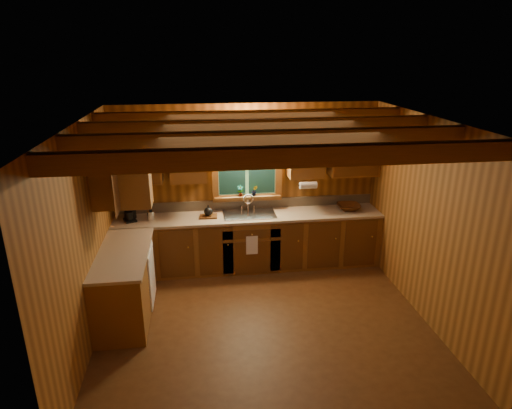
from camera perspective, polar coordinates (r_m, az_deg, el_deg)
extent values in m
plane|color=#512E13|center=(5.93, 1.07, -15.01)|extent=(4.20, 4.20, 0.00)
plane|color=brown|center=(4.95, 1.26, 10.64)|extent=(4.20, 4.20, 0.00)
plane|color=brown|center=(7.08, -1.19, 2.56)|extent=(4.20, 0.00, 4.20)
plane|color=brown|center=(3.66, 5.87, -14.87)|extent=(4.20, 0.00, 4.20)
plane|color=brown|center=(5.42, -21.42, -4.29)|extent=(0.00, 3.80, 3.80)
plane|color=brown|center=(5.98, 21.47, -2.09)|extent=(0.00, 3.80, 3.80)
cube|color=brown|center=(3.81, 4.06, 6.22)|extent=(4.20, 0.14, 0.18)
cube|color=brown|center=(4.58, 2.04, 8.51)|extent=(4.20, 0.14, 0.18)
cube|color=brown|center=(5.36, 0.58, 10.13)|extent=(4.20, 0.14, 0.18)
cube|color=brown|center=(6.14, -0.51, 11.33)|extent=(4.20, 0.14, 0.18)
cube|color=brown|center=(7.10, -0.86, -4.90)|extent=(4.20, 0.62, 0.86)
cube|color=brown|center=(6.15, -16.59, -9.86)|extent=(0.62, 1.60, 0.86)
cube|color=tan|center=(6.93, -0.88, -1.50)|extent=(4.20, 0.66, 0.04)
cube|color=tan|center=(5.95, -16.91, -6.06)|extent=(0.64, 1.60, 0.04)
cube|color=tan|center=(7.17, -1.16, 0.08)|extent=(4.20, 0.02, 0.16)
cube|color=white|center=(6.28, -13.42, -8.91)|extent=(0.02, 0.60, 0.80)
cube|color=brown|center=(6.80, -15.51, 5.85)|extent=(0.78, 0.34, 0.78)
cube|color=brown|center=(6.74, -8.90, 6.21)|extent=(0.55, 0.34, 0.78)
cube|color=brown|center=(6.94, 6.55, 6.71)|extent=(0.55, 0.34, 0.78)
cube|color=brown|center=(7.17, 12.65, 6.77)|extent=(0.78, 0.34, 0.78)
cube|color=brown|center=(5.84, -19.00, 3.30)|extent=(0.34, 1.10, 0.78)
cube|color=brown|center=(6.87, -1.20, 8.06)|extent=(1.12, 0.08, 0.10)
cube|color=brown|center=(7.10, -1.15, 0.93)|extent=(1.12, 0.08, 0.10)
cube|color=brown|center=(6.94, -5.37, 4.27)|extent=(0.10, 0.08, 0.80)
cube|color=brown|center=(7.05, 2.96, 4.57)|extent=(0.10, 0.08, 0.80)
cube|color=#4E7D34|center=(7.01, -1.20, 4.51)|extent=(0.92, 0.01, 0.80)
cube|color=#123332|center=(7.01, -3.12, 2.99)|extent=(0.42, 0.02, 0.42)
cube|color=#123332|center=(7.06, 0.76, 3.14)|extent=(0.42, 0.02, 0.42)
cylinder|color=black|center=(6.98, -1.18, 4.61)|extent=(0.92, 0.01, 0.01)
cube|color=brown|center=(7.06, -1.11, 0.98)|extent=(1.06, 0.14, 0.04)
cylinder|color=black|center=(6.83, -1.21, 9.95)|extent=(0.08, 0.03, 0.08)
cylinder|color=black|center=(6.76, -2.01, 9.85)|extent=(0.09, 0.17, 0.08)
cylinder|color=black|center=(6.78, -0.30, 9.89)|extent=(0.09, 0.17, 0.08)
sphere|color=#FFE0A5|center=(6.71, -2.46, 9.16)|extent=(0.13, 0.13, 0.13)
sphere|color=#FFE0A5|center=(6.74, 0.28, 9.23)|extent=(0.13, 0.13, 0.13)
cylinder|color=white|center=(6.87, 6.81, 2.51)|extent=(0.27, 0.11, 0.11)
cube|color=white|center=(6.77, -0.53, -5.33)|extent=(0.18, 0.01, 0.30)
cube|color=silver|center=(6.93, -0.89, -1.28)|extent=(0.82, 0.48, 0.02)
cube|color=#262628|center=(6.93, -2.45, -1.86)|extent=(0.34, 0.40, 0.14)
cube|color=#262628|center=(6.97, 0.67, -1.71)|extent=(0.34, 0.40, 0.14)
cylinder|color=silver|center=(7.06, -1.07, 0.03)|extent=(0.04, 0.04, 0.22)
torus|color=silver|center=(6.97, -1.01, 0.72)|extent=(0.16, 0.02, 0.16)
cube|color=black|center=(6.95, -16.07, -1.94)|extent=(0.17, 0.20, 0.03)
cube|color=black|center=(6.96, -16.11, -0.64)|extent=(0.17, 0.07, 0.28)
cube|color=black|center=(6.84, -16.29, 0.07)|extent=(0.17, 0.19, 0.04)
cylinder|color=black|center=(6.89, -16.16, -1.41)|extent=(0.10, 0.10, 0.12)
cylinder|color=silver|center=(6.89, -13.55, -1.41)|extent=(0.11, 0.11, 0.14)
cylinder|color=black|center=(6.83, -13.77, -0.34)|extent=(0.03, 0.03, 0.20)
cylinder|color=black|center=(6.84, -13.64, -0.31)|extent=(0.01, 0.01, 0.20)
cylinder|color=black|center=(6.85, -13.52, -0.28)|extent=(0.03, 0.03, 0.20)
cylinder|color=black|center=(6.85, -13.42, -0.26)|extent=(0.04, 0.05, 0.20)
cube|color=#562F12|center=(6.86, -6.21, -1.54)|extent=(0.28, 0.21, 0.02)
sphere|color=black|center=(6.83, -6.23, -0.92)|extent=(0.13, 0.13, 0.13)
cylinder|color=black|center=(6.80, -6.26, -0.25)|extent=(0.02, 0.02, 0.04)
imported|color=#48230C|center=(7.28, 11.95, -0.32)|extent=(0.40, 0.40, 0.09)
imported|color=#562F12|center=(7.00, -2.05, 1.79)|extent=(0.10, 0.07, 0.19)
imported|color=#562F12|center=(7.04, -0.19, 1.82)|extent=(0.10, 0.08, 0.17)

